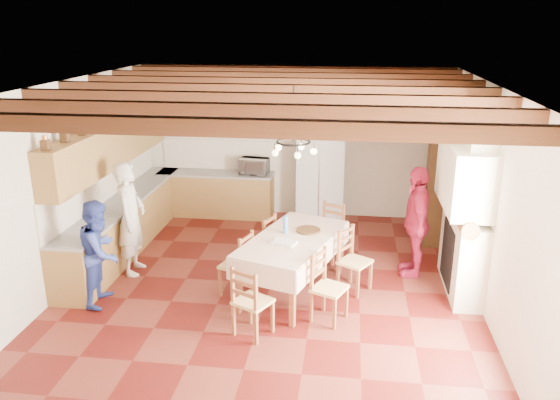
% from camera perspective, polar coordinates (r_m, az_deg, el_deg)
% --- Properties ---
extents(floor, '(6.00, 6.50, 0.02)m').
position_cam_1_polar(floor, '(8.40, -0.95, -8.80)').
color(floor, '#51110D').
rests_on(floor, ground).
extents(ceiling, '(6.00, 6.50, 0.02)m').
position_cam_1_polar(ceiling, '(7.52, -1.07, 12.14)').
color(ceiling, silver).
rests_on(ceiling, ground).
extents(wall_back, '(6.00, 0.02, 3.00)m').
position_cam_1_polar(wall_back, '(10.96, 1.48, 6.08)').
color(wall_back, beige).
rests_on(wall_back, ground).
extents(wall_front, '(6.00, 0.02, 3.00)m').
position_cam_1_polar(wall_front, '(4.87, -6.67, -10.25)').
color(wall_front, beige).
rests_on(wall_front, ground).
extents(wall_left, '(0.02, 6.50, 3.00)m').
position_cam_1_polar(wall_left, '(8.77, -20.86, 1.76)').
color(wall_left, beige).
rests_on(wall_left, ground).
extents(wall_right, '(0.02, 6.50, 3.00)m').
position_cam_1_polar(wall_right, '(7.98, 20.89, 0.19)').
color(wall_right, beige).
rests_on(wall_right, ground).
extents(ceiling_beams, '(6.00, 6.30, 0.16)m').
position_cam_1_polar(ceiling_beams, '(7.53, -1.07, 11.38)').
color(ceiling_beams, '#381E0E').
rests_on(ceiling_beams, ground).
extents(lower_cabinets_left, '(0.60, 4.30, 0.86)m').
position_cam_1_polar(lower_cabinets_left, '(9.86, -15.79, -2.51)').
color(lower_cabinets_left, brown).
rests_on(lower_cabinets_left, ground).
extents(lower_cabinets_back, '(2.30, 0.60, 0.86)m').
position_cam_1_polar(lower_cabinets_back, '(11.21, -6.64, 0.57)').
color(lower_cabinets_back, brown).
rests_on(lower_cabinets_back, ground).
extents(countertop_left, '(0.62, 4.30, 0.04)m').
position_cam_1_polar(countertop_left, '(9.72, -16.01, -0.03)').
color(countertop_left, slate).
rests_on(countertop_left, lower_cabinets_left).
extents(countertop_back, '(2.34, 0.62, 0.04)m').
position_cam_1_polar(countertop_back, '(11.08, -6.73, 2.79)').
color(countertop_back, slate).
rests_on(countertop_back, lower_cabinets_back).
extents(backsplash_left, '(0.03, 4.30, 0.60)m').
position_cam_1_polar(backsplash_left, '(9.74, -17.72, 1.82)').
color(backsplash_left, beige).
rests_on(backsplash_left, ground).
extents(backsplash_back, '(2.30, 0.03, 0.60)m').
position_cam_1_polar(backsplash_back, '(11.27, -6.44, 4.74)').
color(backsplash_back, beige).
rests_on(backsplash_back, ground).
extents(upper_cabinets, '(0.35, 4.20, 0.70)m').
position_cam_1_polar(upper_cabinets, '(9.52, -17.22, 5.55)').
color(upper_cabinets, brown).
rests_on(upper_cabinets, ground).
extents(fireplace, '(0.56, 1.60, 2.80)m').
position_cam_1_polar(fireplace, '(8.14, 18.53, 0.04)').
color(fireplace, beige).
rests_on(fireplace, ground).
extents(wall_picture, '(0.34, 0.03, 0.42)m').
position_cam_1_polar(wall_picture, '(10.82, 9.74, 7.56)').
color(wall_picture, black).
rests_on(wall_picture, ground).
extents(refrigerator, '(0.95, 0.79, 1.84)m').
position_cam_1_polar(refrigerator, '(10.88, 4.24, 2.81)').
color(refrigerator, silver).
rests_on(refrigerator, floor).
extents(hutch, '(0.63, 1.28, 2.25)m').
position_cam_1_polar(hutch, '(10.21, 16.43, 2.25)').
color(hutch, '#382012').
rests_on(hutch, floor).
extents(dining_table, '(1.58, 2.19, 0.86)m').
position_cam_1_polar(dining_table, '(7.85, 1.31, -4.50)').
color(dining_table, silver).
rests_on(dining_table, floor).
extents(chandelier, '(0.47, 0.47, 0.03)m').
position_cam_1_polar(chandelier, '(7.40, 1.39, 6.08)').
color(chandelier, black).
rests_on(chandelier, ground).
extents(chair_left_near, '(0.51, 0.52, 0.96)m').
position_cam_1_polar(chair_left_near, '(7.94, -4.60, -6.63)').
color(chair_left_near, brown).
rests_on(chair_left_near, floor).
extents(chair_left_far, '(0.52, 0.53, 0.96)m').
position_cam_1_polar(chair_left_far, '(8.60, -2.10, -4.55)').
color(chair_left_far, brown).
rests_on(chair_left_far, floor).
extents(chair_right_near, '(0.54, 0.55, 0.96)m').
position_cam_1_polar(chair_right_near, '(7.28, 5.18, -9.07)').
color(chair_right_near, brown).
rests_on(chair_right_near, floor).
extents(chair_right_far, '(0.56, 0.57, 0.96)m').
position_cam_1_polar(chair_right_far, '(8.07, 7.83, -6.30)').
color(chair_right_far, brown).
rests_on(chair_right_far, floor).
extents(chair_end_near, '(0.56, 0.55, 0.96)m').
position_cam_1_polar(chair_end_near, '(6.95, -2.86, -10.40)').
color(chair_end_near, brown).
rests_on(chair_end_near, floor).
extents(chair_end_far, '(0.55, 0.54, 0.96)m').
position_cam_1_polar(chair_end_far, '(9.04, 5.07, -3.43)').
color(chair_end_far, brown).
rests_on(chair_end_far, floor).
extents(person_man, '(0.48, 0.69, 1.80)m').
position_cam_1_polar(person_man, '(8.75, -15.31, -1.85)').
color(person_man, beige).
rests_on(person_man, floor).
extents(person_woman_blue, '(0.62, 0.77, 1.51)m').
position_cam_1_polar(person_woman_blue, '(8.00, -18.27, -5.20)').
color(person_woman_blue, '#2D3F95').
rests_on(person_woman_blue, floor).
extents(person_woman_red, '(0.44, 1.03, 1.75)m').
position_cam_1_polar(person_woman_red, '(8.63, 14.01, -2.20)').
color(person_woman_red, '#A71B39').
rests_on(person_woman_red, floor).
extents(microwave, '(0.60, 0.45, 0.31)m').
position_cam_1_polar(microwave, '(10.87, -2.73, 3.55)').
color(microwave, silver).
rests_on(microwave, countertop_back).
extents(fridge_vase, '(0.34, 0.34, 0.29)m').
position_cam_1_polar(fridge_vase, '(10.64, 4.98, 8.33)').
color(fridge_vase, '#382012').
rests_on(fridge_vase, refrigerator).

